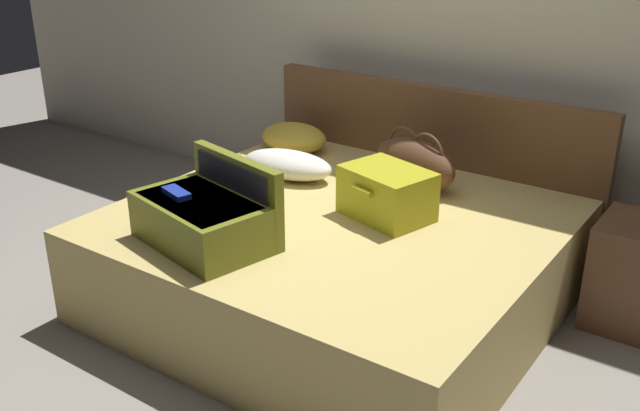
{
  "coord_description": "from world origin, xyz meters",
  "views": [
    {
      "loc": [
        1.74,
        -2.22,
        1.88
      ],
      "look_at": [
        0.0,
        0.26,
        0.58
      ],
      "focal_mm": 40.59,
      "sensor_mm": 36.0,
      "label": 1
    }
  ],
  "objects": [
    {
      "name": "pillow_near_headboard",
      "position": [
        -0.74,
        1.05,
        0.57
      ],
      "size": [
        0.43,
        0.34,
        0.16
      ],
      "primitive_type": "ellipsoid",
      "rotation": [
        0.0,
        0.0,
        -0.04
      ],
      "color": "gold",
      "rests_on": "bed"
    },
    {
      "name": "ground_plane",
      "position": [
        0.0,
        0.0,
        0.0
      ],
      "size": [
        12.0,
        12.0,
        0.0
      ],
      "primitive_type": "plane",
      "color": "gray"
    },
    {
      "name": "hard_case_large",
      "position": [
        -0.3,
        -0.17,
        0.61
      ],
      "size": [
        0.67,
        0.53,
        0.36
      ],
      "rotation": [
        0.0,
        0.0,
        -0.22
      ],
      "color": "olive",
      "rests_on": "bed"
    },
    {
      "name": "hard_case_medium",
      "position": [
        0.2,
        0.53,
        0.6
      ],
      "size": [
        0.46,
        0.39,
        0.24
      ],
      "rotation": [
        0.0,
        0.0,
        -0.28
      ],
      "color": "gold",
      "rests_on": "bed"
    },
    {
      "name": "headboard",
      "position": [
        0.0,
        1.35,
        0.46
      ],
      "size": [
        2.03,
        0.08,
        0.92
      ],
      "primitive_type": "cube",
      "color": "brown",
      "rests_on": "ground"
    },
    {
      "name": "back_wall",
      "position": [
        0.0,
        1.65,
        1.3
      ],
      "size": [
        8.0,
        0.1,
        2.6
      ],
      "primitive_type": "cube",
      "color": "beige",
      "rests_on": "ground"
    },
    {
      "name": "pillow_center_head",
      "position": [
        -0.5,
        0.68,
        0.56
      ],
      "size": [
        0.55,
        0.32,
        0.15
      ],
      "primitive_type": "ellipsoid",
      "rotation": [
        0.0,
        0.0,
        0.12
      ],
      "color": "white",
      "rests_on": "bed"
    },
    {
      "name": "duffel_bag",
      "position": [
        0.12,
        0.95,
        0.62
      ],
      "size": [
        0.55,
        0.34,
        0.31
      ],
      "rotation": [
        0.0,
        0.0,
        -0.26
      ],
      "color": "brown",
      "rests_on": "bed"
    },
    {
      "name": "bed",
      "position": [
        0.0,
        0.4,
        0.24
      ],
      "size": [
        1.99,
        1.82,
        0.48
      ],
      "primitive_type": "cube",
      "color": "tan",
      "rests_on": "ground"
    }
  ]
}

